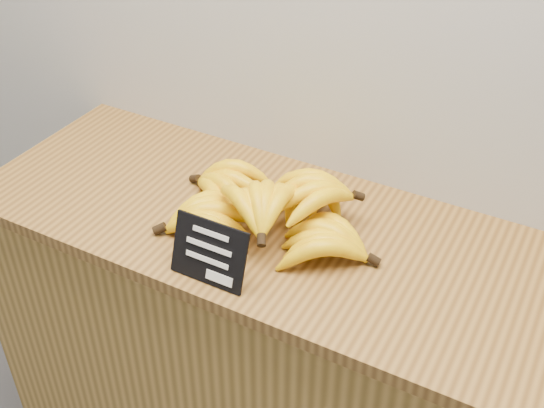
{
  "coord_description": "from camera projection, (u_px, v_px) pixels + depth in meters",
  "views": [
    {
      "loc": [
        0.68,
        1.72,
        1.83
      ],
      "look_at": [
        0.15,
        2.7,
        1.02
      ],
      "focal_mm": 45.0,
      "sensor_mm": 36.0,
      "label": 1
    }
  ],
  "objects": [
    {
      "name": "counter_top",
      "position": [
        283.0,
        231.0,
        1.48
      ],
      "size": [
        1.42,
        0.54,
        0.03
      ],
      "primitive_type": "cube",
      "color": "olive",
      "rests_on": "counter"
    },
    {
      "name": "chalkboard_sign",
      "position": [
        209.0,
        253.0,
        1.3
      ],
      "size": [
        0.16,
        0.05,
        0.12
      ],
      "primitive_type": "cube",
      "rotation": [
        -0.34,
        0.0,
        0.0
      ],
      "color": "black",
      "rests_on": "counter_top"
    },
    {
      "name": "banana_pile",
      "position": [
        271.0,
        206.0,
        1.44
      ],
      "size": [
        0.49,
        0.36,
        0.12
      ],
      "color": "yellow",
      "rests_on": "counter_top"
    },
    {
      "name": "counter",
      "position": [
        281.0,
        373.0,
        1.75
      ],
      "size": [
        1.49,
        0.5,
        0.9
      ],
      "primitive_type": "cube",
      "color": "#AB8137",
      "rests_on": "ground"
    }
  ]
}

